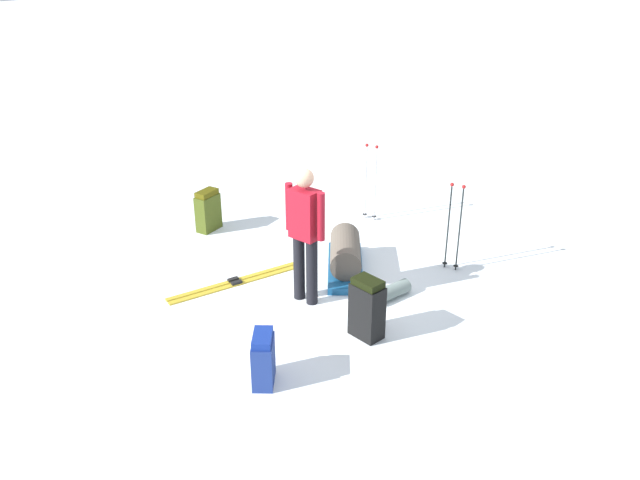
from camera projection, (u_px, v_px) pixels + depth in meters
name	position (u px, v px, depth m)	size (l,w,h in m)	color
ground_plane	(320.00, 290.00, 8.25)	(80.00, 80.00, 0.00)	white
skier_standing	(305.00, 229.00, 7.62)	(0.56, 0.27, 1.70)	black
ski_pair_near	(235.00, 282.00, 8.40)	(0.49, 1.82, 0.05)	gold
backpack_large_dark	(367.00, 309.00, 7.18)	(0.36, 0.24, 0.72)	black
backpack_bright	(208.00, 211.00, 9.77)	(0.30, 0.42, 0.63)	#3F4B16
backpack_small_spare	(263.00, 359.00, 6.46)	(0.41, 0.41, 0.57)	navy
ski_poles_planted_near	(454.00, 222.00, 8.48)	(0.22, 0.11, 1.21)	black
ski_poles_planted_far	(371.00, 178.00, 9.98)	(0.23, 0.12, 1.21)	#B4B4C1
gear_sled	(345.00, 255.00, 8.63)	(1.27, 1.25, 0.49)	#175185
sleeping_mat_rolled	(391.00, 292.00, 8.03)	(0.18, 0.18, 0.55)	slate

